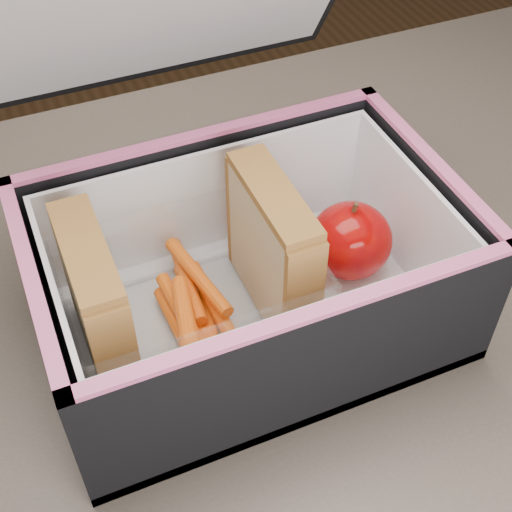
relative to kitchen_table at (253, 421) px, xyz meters
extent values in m
cube|color=brown|center=(0.00, 0.00, 0.08)|extent=(1.20, 0.80, 0.03)
cube|color=#382D26|center=(0.55, 0.35, -0.30)|extent=(0.05, 0.05, 0.72)
cube|color=black|center=(0.01, 0.19, 0.29)|extent=(0.30, 0.11, 0.17)
cube|color=tan|center=(-0.11, 0.04, 0.16)|extent=(0.01, 0.10, 0.11)
cube|color=#DE6568|center=(-0.10, 0.04, 0.16)|extent=(0.01, 0.10, 0.10)
cube|color=tan|center=(-0.09, 0.04, 0.16)|extent=(0.01, 0.10, 0.11)
cube|color=brown|center=(-0.10, 0.04, 0.22)|extent=(0.03, 0.10, 0.01)
cube|color=tan|center=(0.02, 0.04, 0.16)|extent=(0.01, 0.10, 0.11)
cube|color=#DE6568|center=(0.03, 0.04, 0.16)|extent=(0.01, 0.10, 0.10)
cube|color=tan|center=(0.04, 0.04, 0.16)|extent=(0.01, 0.10, 0.11)
cube|color=brown|center=(0.03, 0.04, 0.22)|extent=(0.03, 0.11, 0.01)
cylinder|color=#D35C0E|center=(-0.05, 0.03, 0.11)|extent=(0.01, 0.09, 0.01)
cylinder|color=#D35C0E|center=(-0.03, 0.07, 0.13)|extent=(0.02, 0.09, 0.01)
cylinder|color=#D35C0E|center=(-0.04, 0.02, 0.14)|extent=(0.03, 0.09, 0.01)
cylinder|color=#D35C0E|center=(-0.03, 0.03, 0.11)|extent=(0.02, 0.09, 0.01)
cylinder|color=#D35C0E|center=(-0.02, 0.04, 0.13)|extent=(0.01, 0.09, 0.01)
cylinder|color=#D35C0E|center=(-0.05, 0.01, 0.14)|extent=(0.03, 0.09, 0.01)
cylinder|color=#D35C0E|center=(-0.03, 0.05, 0.11)|extent=(0.01, 0.09, 0.01)
cylinder|color=#D35C0E|center=(-0.04, 0.03, 0.13)|extent=(0.02, 0.09, 0.01)
cylinder|color=#D35C0E|center=(-0.02, 0.06, 0.14)|extent=(0.03, 0.09, 0.01)
cylinder|color=#D35C0E|center=(-0.03, 0.01, 0.11)|extent=(0.02, 0.09, 0.01)
cube|color=white|center=(0.10, 0.04, 0.11)|extent=(0.08, 0.08, 0.01)
ellipsoid|color=#870009|center=(0.10, 0.04, 0.14)|extent=(0.08, 0.08, 0.06)
cylinder|color=#4C321B|center=(0.10, 0.04, 0.18)|extent=(0.01, 0.01, 0.01)
camera|label=1|loc=(-0.13, -0.30, 0.54)|focal=50.00mm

